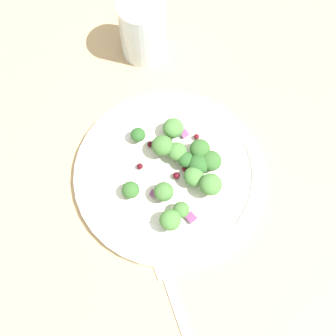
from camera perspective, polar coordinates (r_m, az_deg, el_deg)
The scene contains 28 objects.
ground_plane at distance 63.83cm, azimuth 2.49°, elevation -3.33°, with size 180.00×180.00×2.00cm, color tan.
plate at distance 62.89cm, azimuth 0.00°, elevation -0.64°, with size 25.84×25.84×1.70cm.
dressing_pool at distance 62.48cm, azimuth 0.00°, elevation -0.49°, with size 14.99×14.99×0.20cm, color white.
broccoli_floret_0 at distance 61.72cm, azimuth 3.99°, elevation 2.38°, with size 2.73×2.73×2.77cm.
broccoli_floret_1 at distance 61.61cm, azimuth 1.15°, elevation 2.02°, with size 2.63×2.63×2.66cm.
broccoli_floret_2 at distance 61.42cm, azimuth 5.36°, elevation 0.87°, with size 2.85×2.85×2.89cm.
broccoli_floret_3 at distance 63.27cm, azimuth 0.65°, elevation 4.97°, with size 2.89×2.89×2.93cm.
broccoli_floret_4 at distance 60.29cm, azimuth -4.68°, elevation -2.75°, with size 2.33×2.33×2.36cm.
broccoli_floret_5 at distance 61.23cm, azimuth 2.22°, elevation 1.02°, with size 2.18×2.18×2.21cm.
broccoli_floret_6 at distance 59.66cm, azimuth 5.34°, elevation -1.76°, with size 2.98×2.98×3.02cm.
broccoli_floret_7 at distance 60.42cm, azimuth 3.19°, elevation -1.06°, with size 2.65×2.65×2.68cm.
broccoli_floret_8 at distance 61.66cm, azimuth -0.71°, elevation 2.79°, with size 2.93×2.93×2.97cm.
broccoli_floret_9 at distance 61.11cm, azimuth 3.81°, elevation 0.45°, with size 2.84×2.84×2.87cm.
broccoli_floret_10 at distance 59.49cm, azimuth -0.55°, elevation -2.99°, with size 2.62×2.62×2.65cm.
broccoli_floret_11 at distance 63.36cm, azimuth -3.75°, elevation 4.13°, with size 2.08×2.08×2.10cm.
broccoli_floret_12 at distance 58.18cm, azimuth 0.28°, elevation -6.51°, with size 2.77×2.77×2.81cm.
broccoli_floret_13 at distance 58.81cm, azimuth 1.67°, elevation -5.22°, with size 2.12×2.12×2.15cm.
cranberry_0 at distance 64.03cm, azimuth 3.57°, elevation 3.91°, with size 0.78×0.78×0.78cm, color maroon.
cranberry_1 at distance 63.20cm, azimuth 4.67°, elevation 1.68°, with size 0.82×0.82×0.82cm, color maroon.
cranberry_2 at distance 62.15cm, azimuth 2.07°, elevation -0.09°, with size 0.76×0.76×0.76cm, color maroon.
cranberry_3 at distance 61.46cm, azimuth 1.03°, elevation -0.95°, with size 0.95×0.95×0.95cm, color #4C0A14.
cranberry_4 at distance 62.27cm, azimuth -3.52°, elevation 0.22°, with size 0.84×0.84×0.84cm, color #4C0A14.
cranberry_5 at distance 63.49cm, azimuth -2.24°, elevation 2.95°, with size 0.81×0.81×0.81cm, color #4C0A14.
onion_bit_0 at distance 59.90cm, azimuth 2.87°, elevation -6.18°, with size 1.15×1.22×0.52cm, color #843D75.
onion_bit_1 at distance 64.36cm, azimuth 2.01°, elevation 4.31°, with size 1.07×1.12×0.39cm, color #934C84.
onion_bit_2 at distance 60.85cm, azimuth -1.77°, elevation -3.19°, with size 0.98×0.88×0.34cm, color #843D75.
fork at distance 59.28cm, azimuth 1.43°, elevation -17.55°, with size 17.69×9.30×0.50cm.
water_glass at distance 70.28cm, azimuth -3.16°, elevation 16.92°, with size 6.87×6.87×9.92cm, color silver.
Camera 1 is at (20.88, -0.99, 59.31)cm, focal length 48.98 mm.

